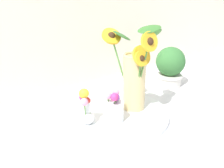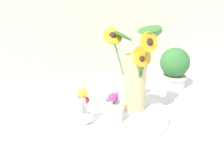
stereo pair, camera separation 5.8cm
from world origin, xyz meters
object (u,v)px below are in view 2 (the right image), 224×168
at_px(serving_tray, 112,114).
at_px(vase_bulb_right, 85,107).
at_px(vase_small_center, 113,108).
at_px(potted_plant, 174,67).
at_px(mason_jar_sunflowers, 135,74).

bearing_deg(serving_tray, vase_bulb_right, -172.41).
bearing_deg(vase_small_center, vase_bulb_right, 156.71).
distance_m(vase_bulb_right, potted_plant, 0.67).
height_order(mason_jar_sunflowers, vase_bulb_right, mason_jar_sunflowers).
bearing_deg(potted_plant, serving_tray, -169.09).
bearing_deg(serving_tray, vase_small_center, -121.22).
bearing_deg(vase_small_center, serving_tray, 58.78).
bearing_deg(potted_plant, vase_bulb_right, -169.84).
xyz_separation_m(vase_small_center, vase_bulb_right, (-0.11, 0.05, 0.02)).
relative_size(serving_tray, vase_small_center, 3.68).
relative_size(serving_tray, potted_plant, 2.22).
bearing_deg(potted_plant, vase_small_center, -163.26).
bearing_deg(serving_tray, mason_jar_sunflowers, -15.24).
height_order(vase_small_center, potted_plant, potted_plant).
xyz_separation_m(vase_small_center, potted_plant, (0.55, 0.17, 0.04)).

